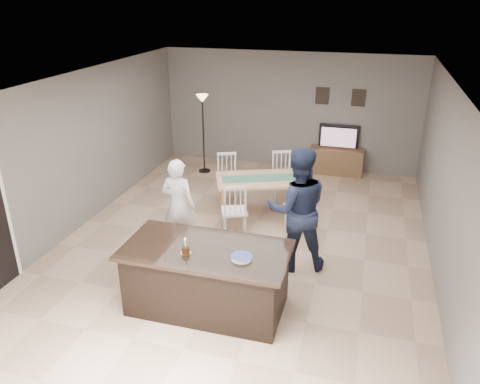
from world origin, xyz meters
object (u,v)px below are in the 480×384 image
(birthday_cake, at_px, (186,249))
(plate_stack, at_px, (242,257))
(television, at_px, (339,137))
(woman, at_px, (179,206))
(kitchen_island, at_px, (207,278))
(dining_table, at_px, (260,185))
(tv_console, at_px, (336,161))
(man, at_px, (297,209))
(floor_lamp, at_px, (203,113))

(birthday_cake, height_order, plate_stack, birthday_cake)
(television, xyz_separation_m, woman, (-2.15, -4.29, -0.08))
(kitchen_island, relative_size, television, 2.35)
(kitchen_island, height_order, woman, woman)
(television, distance_m, plate_stack, 5.80)
(birthday_cake, relative_size, dining_table, 0.09)
(tv_console, xyz_separation_m, plate_stack, (-0.69, -5.69, 0.62))
(television, bearing_deg, birthday_cake, 76.38)
(tv_console, relative_size, dining_table, 0.53)
(kitchen_island, bearing_deg, dining_table, 89.57)
(woman, bearing_deg, man, -175.63)
(floor_lamp, bearing_deg, plate_stack, -65.13)
(tv_console, height_order, dining_table, dining_table)
(woman, relative_size, man, 0.81)
(woman, bearing_deg, tv_console, -112.63)
(dining_table, bearing_deg, plate_stack, -102.74)
(dining_table, bearing_deg, man, -81.13)
(man, bearing_deg, woman, -17.92)
(television, relative_size, woman, 0.59)
(birthday_cake, relative_size, floor_lamp, 0.11)
(plate_stack, distance_m, floor_lamp, 5.50)
(woman, distance_m, dining_table, 1.85)
(dining_table, xyz_separation_m, floor_lamp, (-1.82, 1.94, 0.78))
(kitchen_island, distance_m, tv_console, 5.70)
(kitchen_island, xyz_separation_m, dining_table, (0.02, 2.91, 0.17))
(television, relative_size, floor_lamp, 0.50)
(man, height_order, birthday_cake, man)
(kitchen_island, xyz_separation_m, television, (1.20, 5.64, 0.41))
(kitchen_island, height_order, plate_stack, plate_stack)
(man, xyz_separation_m, dining_table, (-0.93, 1.56, -0.33))
(tv_console, relative_size, man, 0.62)
(plate_stack, height_order, dining_table, dining_table)
(dining_table, bearing_deg, floor_lamp, 111.28)
(dining_table, distance_m, floor_lamp, 2.77)
(kitchen_island, height_order, floor_lamp, floor_lamp)
(birthday_cake, height_order, floor_lamp, floor_lamp)
(plate_stack, bearing_deg, television, 83.15)
(man, distance_m, birthday_cake, 1.91)
(woman, distance_m, man, 1.91)
(woman, xyz_separation_m, birthday_cake, (0.74, -1.52, 0.17))
(birthday_cake, bearing_deg, woman, 115.98)
(dining_table, relative_size, floor_lamp, 1.24)
(kitchen_island, relative_size, woman, 1.38)
(man, relative_size, dining_table, 0.85)
(tv_console, distance_m, television, 0.57)
(tv_console, distance_m, dining_table, 2.93)
(floor_lamp, bearing_deg, tv_console, 13.49)
(woman, relative_size, plate_stack, 5.79)
(man, relative_size, floor_lamp, 1.06)
(woman, xyz_separation_m, dining_table, (0.97, 1.56, -0.15))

